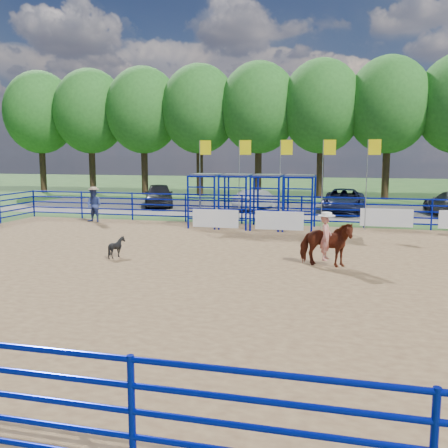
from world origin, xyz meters
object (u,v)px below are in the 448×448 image
(horse_and_rider, at_px, (326,240))
(spectator_cowboy, at_px, (94,205))
(car_c, at_px, (344,201))
(calf, at_px, (117,247))
(car_b, at_px, (257,199))
(car_a, at_px, (159,195))

(horse_and_rider, distance_m, spectator_cowboy, 14.29)
(spectator_cowboy, xyz_separation_m, car_c, (12.54, 7.40, -0.19))
(calf, xyz_separation_m, car_b, (2.06, 15.78, 0.27))
(car_b, bearing_deg, horse_and_rider, 127.04)
(spectator_cowboy, distance_m, car_b, 10.68)
(spectator_cowboy, relative_size, car_b, 0.47)
(calf, height_order, car_c, car_c)
(horse_and_rider, distance_m, car_c, 14.95)
(horse_and_rider, xyz_separation_m, car_c, (0.41, 14.95, -0.15))
(horse_and_rider, height_order, spectator_cowboy, horse_and_rider)
(calf, bearing_deg, spectator_cowboy, 2.12)
(spectator_cowboy, relative_size, car_a, 0.40)
(calf, bearing_deg, car_c, -56.85)
(horse_and_rider, distance_m, car_a, 19.60)
(car_a, bearing_deg, calf, -94.81)
(car_a, bearing_deg, horse_and_rider, -74.35)
(spectator_cowboy, height_order, car_c, spectator_cowboy)
(spectator_cowboy, xyz_separation_m, car_a, (0.41, 8.16, -0.14))
(horse_and_rider, bearing_deg, spectator_cowboy, 148.10)
(car_b, xyz_separation_m, car_c, (5.40, -0.53, 0.09))
(calf, height_order, car_a, car_a)
(horse_and_rider, xyz_separation_m, car_a, (-11.72, 15.71, -0.10))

